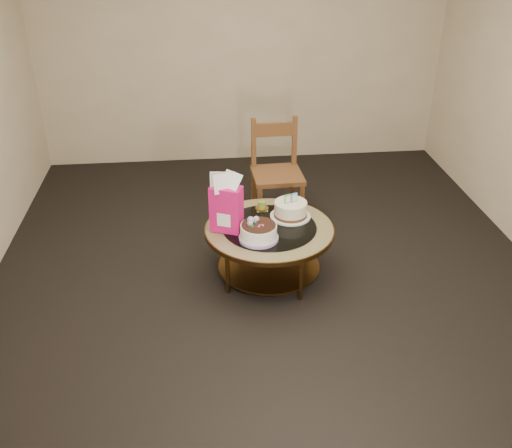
{
  "coord_description": "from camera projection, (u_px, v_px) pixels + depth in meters",
  "views": [
    {
      "loc": [
        -0.5,
        -3.84,
        2.66
      ],
      "look_at": [
        -0.1,
        0.02,
        0.48
      ],
      "focal_mm": 40.0,
      "sensor_mm": 36.0,
      "label": 1
    }
  ],
  "objects": [
    {
      "name": "cream_cake",
      "position": [
        291.0,
        210.0,
        4.56
      ],
      "size": [
        0.33,
        0.33,
        0.21
      ],
      "rotation": [
        0.0,
        0.0,
        0.32
      ],
      "color": "white",
      "rests_on": "coffee_table"
    },
    {
      "name": "pillar_candle",
      "position": [
        262.0,
        207.0,
        4.69
      ],
      "size": [
        0.11,
        0.11,
        0.08
      ],
      "rotation": [
        0.0,
        0.0,
        0.03
      ],
      "color": "#DAD05A",
      "rests_on": "coffee_table"
    },
    {
      "name": "room_walls",
      "position": [
        271.0,
        90.0,
        3.92
      ],
      "size": [
        4.52,
        5.02,
        2.61
      ],
      "color": "beige",
      "rests_on": "ground"
    },
    {
      "name": "dining_chair",
      "position": [
        277.0,
        172.0,
        5.27
      ],
      "size": [
        0.47,
        0.47,
        0.97
      ],
      "rotation": [
        0.0,
        0.0,
        0.04
      ],
      "color": "brown",
      "rests_on": "ground"
    },
    {
      "name": "decorated_cake",
      "position": [
        258.0,
        233.0,
        4.26
      ],
      "size": [
        0.3,
        0.3,
        0.17
      ],
      "rotation": [
        0.0,
        0.0,
        -0.07
      ],
      "color": "#A788C1",
      "rests_on": "coffee_table"
    },
    {
      "name": "gift_bag",
      "position": [
        226.0,
        203.0,
        4.3
      ],
      "size": [
        0.27,
        0.23,
        0.47
      ],
      "rotation": [
        0.0,
        0.0,
        -0.4
      ],
      "color": "#E8156A",
      "rests_on": "coffee_table"
    },
    {
      "name": "coffee_table",
      "position": [
        269.0,
        235.0,
        4.49
      ],
      "size": [
        1.02,
        1.02,
        0.46
      ],
      "color": "brown",
      "rests_on": "ground"
    },
    {
      "name": "ground",
      "position": [
        269.0,
        275.0,
        4.68
      ],
      "size": [
        5.0,
        5.0,
        0.0
      ],
      "primitive_type": "plane",
      "color": "black",
      "rests_on": "ground"
    }
  ]
}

